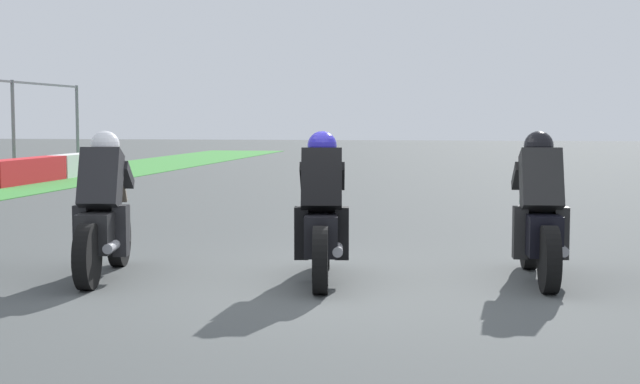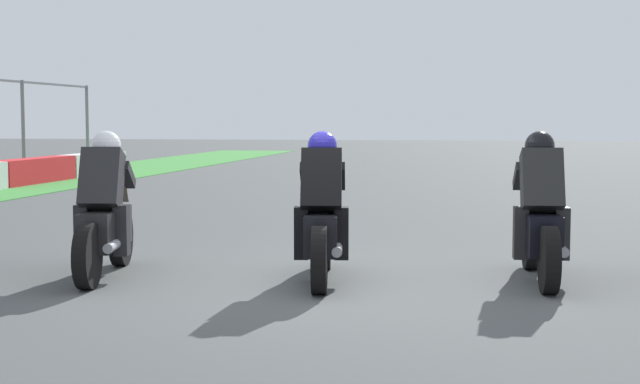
% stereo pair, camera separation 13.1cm
% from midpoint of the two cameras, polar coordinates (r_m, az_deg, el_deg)
% --- Properties ---
extents(ground_plane, '(120.00, 120.00, 0.00)m').
position_cam_midpoint_polar(ground_plane, '(9.04, 0.43, -5.77)').
color(ground_plane, '#484C4B').
extents(rider_lane_b, '(2.04, 0.55, 1.51)m').
position_cam_midpoint_polar(rider_lane_b, '(9.36, 14.10, -1.69)').
color(rider_lane_b, black).
rests_on(rider_lane_b, ground_plane).
extents(rider_lane_c, '(2.04, 0.59, 1.51)m').
position_cam_midpoint_polar(rider_lane_c, '(9.09, 0.54, -1.74)').
color(rider_lane_c, black).
rests_on(rider_lane_c, ground_plane).
extents(rider_lane_d, '(2.03, 0.61, 1.51)m').
position_cam_midpoint_polar(rider_lane_d, '(9.57, -13.03, -1.53)').
color(rider_lane_d, black).
rests_on(rider_lane_d, ground_plane).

